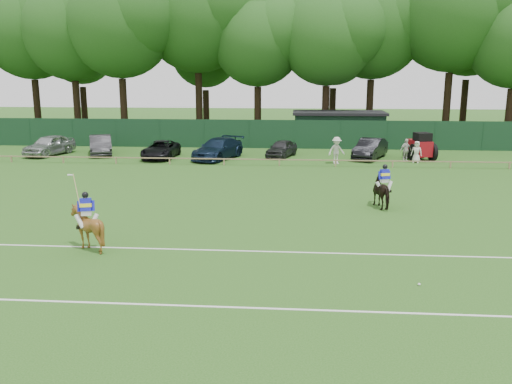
# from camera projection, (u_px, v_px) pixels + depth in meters

# --- Properties ---
(ground) EXTENTS (160.00, 160.00, 0.00)m
(ground) POSITION_uv_depth(u_px,v_px,m) (237.00, 243.00, 21.43)
(ground) COLOR #1E4C14
(ground) RESTS_ON ground
(horse_dark) EXTENTS (1.40, 2.07, 1.61)m
(horse_dark) POSITION_uv_depth(u_px,v_px,m) (384.00, 192.00, 26.84)
(horse_dark) COLOR black
(horse_dark) RESTS_ON ground
(horse_chestnut) EXTENTS (1.71, 1.83, 1.70)m
(horse_chestnut) POSITION_uv_depth(u_px,v_px,m) (87.00, 228.00, 20.46)
(horse_chestnut) COLOR brown
(horse_chestnut) RESTS_ON ground
(sedan_silver) EXTENTS (3.10, 5.13, 1.63)m
(sedan_silver) POSITION_uv_depth(u_px,v_px,m) (49.00, 145.00, 43.64)
(sedan_silver) COLOR #A6A9AC
(sedan_silver) RESTS_ON ground
(sedan_grey) EXTENTS (3.24, 5.04, 1.57)m
(sedan_grey) POSITION_uv_depth(u_px,v_px,m) (101.00, 145.00, 43.96)
(sedan_grey) COLOR #29292B
(sedan_grey) RESTS_ON ground
(suv_black) EXTENTS (2.30, 4.87, 1.35)m
(suv_black) POSITION_uv_depth(u_px,v_px,m) (161.00, 150.00, 42.12)
(suv_black) COLOR black
(suv_black) RESTS_ON ground
(sedan_navy) EXTENTS (3.99, 5.92, 1.59)m
(sedan_navy) POSITION_uv_depth(u_px,v_px,m) (218.00, 149.00, 41.73)
(sedan_navy) COLOR #101F34
(sedan_navy) RESTS_ON ground
(hatch_grey) EXTENTS (2.73, 4.22, 1.34)m
(hatch_grey) POSITION_uv_depth(u_px,v_px,m) (282.00, 148.00, 42.81)
(hatch_grey) COLOR #2A2B2D
(hatch_grey) RESTS_ON ground
(estate_black) EXTENTS (3.33, 5.00, 1.56)m
(estate_black) POSITION_uv_depth(u_px,v_px,m) (370.00, 149.00, 41.92)
(estate_black) COLOR black
(estate_black) RESTS_ON ground
(spectator_left) EXTENTS (1.46, 1.18, 1.97)m
(spectator_left) POSITION_uv_depth(u_px,v_px,m) (336.00, 150.00, 39.49)
(spectator_left) COLOR beige
(spectator_left) RESTS_ON ground
(spectator_mid) EXTENTS (1.09, 0.88, 1.73)m
(spectator_mid) POSITION_uv_depth(u_px,v_px,m) (406.00, 150.00, 40.43)
(spectator_mid) COLOR beige
(spectator_mid) RESTS_ON ground
(spectator_right) EXTENTS (0.92, 0.76, 1.61)m
(spectator_right) POSITION_uv_depth(u_px,v_px,m) (417.00, 152.00, 40.02)
(spectator_right) COLOR silver
(spectator_right) RESTS_ON ground
(rider_dark) EXTENTS (0.92, 0.52, 1.41)m
(rider_dark) POSITION_uv_depth(u_px,v_px,m) (385.00, 177.00, 26.67)
(rider_dark) COLOR silver
(rider_dark) RESTS_ON ground
(rider_chestnut) EXTENTS (0.97, 0.50, 2.05)m
(rider_chestnut) POSITION_uv_depth(u_px,v_px,m) (86.00, 208.00, 20.28)
(rider_chestnut) COLOR silver
(rider_chestnut) RESTS_ON ground
(polo_ball) EXTENTS (0.09, 0.09, 0.09)m
(polo_ball) POSITION_uv_depth(u_px,v_px,m) (419.00, 284.00, 17.12)
(polo_ball) COLOR silver
(polo_ball) RESTS_ON ground
(pitch_lines) EXTENTS (60.00, 5.10, 0.01)m
(pitch_lines) POSITION_uv_depth(u_px,v_px,m) (226.00, 275.00, 18.02)
(pitch_lines) COLOR silver
(pitch_lines) RESTS_ON ground
(pitch_rail) EXTENTS (62.10, 0.10, 0.50)m
(pitch_rail) POSITION_uv_depth(u_px,v_px,m) (265.00, 160.00, 38.84)
(pitch_rail) COLOR #997F5B
(pitch_rail) RESTS_ON ground
(perimeter_fence) EXTENTS (92.08, 0.08, 2.50)m
(perimeter_fence) POSITION_uv_depth(u_px,v_px,m) (272.00, 134.00, 47.42)
(perimeter_fence) COLOR #14351E
(perimeter_fence) RESTS_ON ground
(utility_shed) EXTENTS (8.40, 4.40, 3.04)m
(utility_shed) POSITION_uv_depth(u_px,v_px,m) (338.00, 128.00, 49.82)
(utility_shed) COLOR #14331E
(utility_shed) RESTS_ON ground
(tree_row) EXTENTS (96.00, 12.00, 21.00)m
(tree_row) POSITION_uv_depth(u_px,v_px,m) (295.00, 138.00, 55.33)
(tree_row) COLOR #26561C
(tree_row) RESTS_ON ground
(tractor) EXTENTS (2.23, 2.85, 2.13)m
(tractor) POSITION_uv_depth(u_px,v_px,m) (421.00, 147.00, 41.11)
(tractor) COLOR maroon
(tractor) RESTS_ON ground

